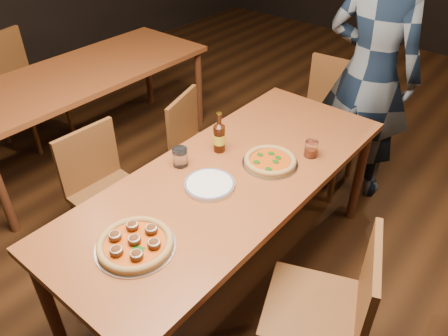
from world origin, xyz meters
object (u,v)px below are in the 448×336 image
Objects in this scene: pizza_margherita at (270,161)px; water_glass at (180,157)px; amber_glass at (311,149)px; table_left at (82,80)px; chair_main_sw at (208,152)px; table_main at (230,186)px; chair_nbr_left at (28,89)px; chair_end at (323,127)px; beer_bottle at (219,138)px; diner at (370,74)px; pizza_meatball at (135,243)px; chair_main_nw at (112,196)px; chair_main_e at (313,308)px; plate_stack at (209,185)px.

pizza_margherita is 0.48m from water_glass.
pizza_margherita is 3.31× the size of amber_glass.
table_left is 1.19m from chair_main_sw.
chair_nbr_left is at bearing 176.66° from table_main.
beer_bottle reaches higher than chair_end.
beer_bottle is 1.22m from diner.
chair_main_nw is at bearing 152.05° from pizza_meatball.
chair_main_e is (1.21, -0.67, 0.03)m from chair_main_sw.
amber_glass is (-0.43, 0.64, 0.34)m from chair_main_e.
plate_stack is 0.14× the size of diner.
chair_end is at bearing -77.72° from chair_nbr_left.
pizza_meatball is at bearing -101.47° from amber_glass.
table_left is at bearing 165.26° from plate_stack.
chair_main_nw is 0.87m from pizza_meatball.
pizza_margherita is at bearing 40.52° from water_glass.
table_left is 6.71× the size of pizza_margherita.
plate_stack is (0.05, -1.31, 0.28)m from chair_end.
table_left is 20.00× the size of water_glass.
table_left is 2.35× the size of chair_main_nw.
pizza_meatball is 1.15× the size of pizza_margherita.
plate_stack is at bearing -113.81° from amber_glass.
pizza_margherita is 2.98× the size of water_glass.
amber_glass is at bearing 33.76° from beer_bottle.
pizza_meatball is at bearing 84.57° from diner.
chair_main_e is at bearing -23.05° from beer_bottle.
chair_main_e reaches higher than plate_stack.
chair_main_sw is 0.87m from chair_end.
diner reaches higher than chair_main_sw.
chair_end is 1.32m from water_glass.
chair_main_nw is 1.66m from chair_nbr_left.
chair_main_sw is 3.66× the size of beer_bottle.
pizza_margherita is (1.80, -0.09, 0.09)m from table_left.
beer_bottle is at bearing -146.24° from amber_glass.
chair_end is at bearing 92.56° from pizza_meatball.
table_main is 1.18m from chair_end.
table_left is 1.81m from pizza_margherita.
table_main and table_left have the same top height.
table_main is at bearing -116.21° from pizza_margherita.
water_glass is (-0.07, -0.23, -0.03)m from beer_bottle.
chair_nbr_left is at bearing 24.03° from diner.
chair_main_sw reaches higher than pizza_meatball.
chair_main_nw is 2.48× the size of pizza_meatball.
diner reaches higher than chair_main_nw.
diner is at bearing 86.20° from pizza_meatball.
diner reaches higher than amber_glass.
diner is at bearing -76.85° from chair_nbr_left.
pizza_margherita is at bearing 14.24° from beer_bottle.
diner is (2.44, 1.17, 0.42)m from chair_nbr_left.
plate_stack is 0.25m from water_glass.
chair_nbr_left is 4.16× the size of beer_bottle.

